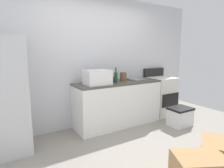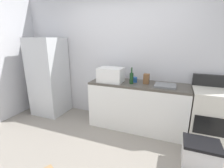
% 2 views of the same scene
% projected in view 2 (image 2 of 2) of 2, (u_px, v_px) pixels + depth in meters
% --- Properties ---
extents(ground_plane, '(6.00, 6.00, 0.00)m').
position_uv_depth(ground_plane, '(96.00, 164.00, 2.28)').
color(ground_plane, gray).
extents(wall_back, '(5.00, 0.10, 2.60)m').
position_uv_depth(wall_back, '(128.00, 59.00, 3.31)').
color(wall_back, silver).
rests_on(wall_back, ground_plane).
extents(kitchen_counter, '(1.80, 0.60, 0.90)m').
position_uv_depth(kitchen_counter, '(137.00, 106.00, 3.13)').
color(kitchen_counter, white).
rests_on(kitchen_counter, ground_plane).
extents(refrigerator, '(0.68, 0.66, 1.72)m').
position_uv_depth(refrigerator, '(49.00, 77.00, 3.69)').
color(refrigerator, silver).
rests_on(refrigerator, ground_plane).
extents(stove_oven, '(0.60, 0.61, 1.10)m').
position_uv_depth(stove_oven, '(209.00, 115.00, 2.70)').
color(stove_oven, silver).
rests_on(stove_oven, ground_plane).
extents(microwave, '(0.46, 0.34, 0.27)m').
position_uv_depth(microwave, '(111.00, 75.00, 3.07)').
color(microwave, white).
rests_on(microwave, kitchen_counter).
extents(sink_basin, '(0.36, 0.32, 0.03)m').
position_uv_depth(sink_basin, '(165.00, 85.00, 2.80)').
color(sink_basin, slate).
rests_on(sink_basin, kitchen_counter).
extents(wine_bottle, '(0.07, 0.07, 0.30)m').
position_uv_depth(wine_bottle, '(131.00, 78.00, 2.94)').
color(wine_bottle, '#193F1E').
rests_on(wine_bottle, kitchen_counter).
extents(coffee_mug, '(0.08, 0.08, 0.10)m').
position_uv_depth(coffee_mug, '(135.00, 80.00, 3.05)').
color(coffee_mug, '#2659A5').
rests_on(coffee_mug, kitchen_counter).
extents(knife_block, '(0.10, 0.10, 0.18)m').
position_uv_depth(knife_block, '(146.00, 79.00, 2.95)').
color(knife_block, brown).
rests_on(knife_block, kitchen_counter).
extents(storage_bin, '(0.46, 0.36, 0.38)m').
position_uv_depth(storage_bin, '(200.00, 155.00, 2.18)').
color(storage_bin, silver).
rests_on(storage_bin, ground_plane).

